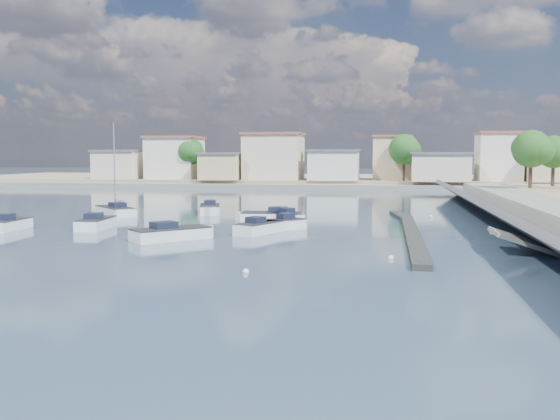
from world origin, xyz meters
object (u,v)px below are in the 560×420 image
Objects in this scene: motorboat_b at (261,228)px; motorboat_c at (269,217)px; motorboat_f at (282,218)px; motorboat_a at (97,224)px; sailboat at (114,211)px; motorboat_d at (280,225)px; motorboat_g at (210,210)px; motorboat_e at (10,225)px; motorboat_h at (175,234)px.

motorboat_b is 8.22m from motorboat_c.
motorboat_a is at bearing -153.46° from motorboat_f.
motorboat_f is (1.29, -0.51, -0.00)m from motorboat_c.
motorboat_c is 0.65× the size of sailboat.
motorboat_b is 0.52× the size of sailboat.
motorboat_a is 14.29m from motorboat_c.
motorboat_c is 6.36m from motorboat_d.
motorboat_f and motorboat_g have the same top height.
motorboat_b and motorboat_e have the same top height.
motorboat_a and motorboat_g have the same top height.
motorboat_g is 1.05× the size of motorboat_h.
motorboat_f is at bearing -39.29° from motorboat_g.
motorboat_b is 1.23× the size of motorboat_f.
motorboat_b is at bearing -92.43° from motorboat_f.
motorboat_h is (8.20, -5.23, -0.00)m from motorboat_a.
motorboat_h is (-6.08, -6.48, 0.00)m from motorboat_d.
motorboat_e is 19.31m from motorboat_g.
motorboat_d is at bearing 64.11° from motorboat_b.
motorboat_e is at bearing -156.19° from motorboat_f.
motorboat_e is 1.29× the size of motorboat_f.
motorboat_e and motorboat_f have the same top height.
sailboat reaches higher than motorboat_g.
motorboat_c is at bearing -11.56° from sailboat.
motorboat_g is (-9.10, 12.41, 0.00)m from motorboat_d.
motorboat_a and motorboat_b have the same top height.
motorboat_g is at bearing 99.06° from motorboat_h.
motorboat_e and motorboat_h have the same top height.
motorboat_a is 1.37× the size of motorboat_f.
motorboat_h is at bearing -133.20° from motorboat_d.
motorboat_g is (-7.11, 6.36, 0.00)m from motorboat_c.
motorboat_c is at bearing 26.54° from motorboat_e.
motorboat_e is at bearing 167.13° from motorboat_h.
motorboat_e is at bearing -102.83° from sailboat.
motorboat_d is (1.99, -6.05, -0.00)m from motorboat_c.
motorboat_a and motorboat_e have the same top height.
sailboat is (-11.57, 15.73, 0.04)m from motorboat_h.
motorboat_b is 20.14m from sailboat.
motorboat_a is 1.06× the size of motorboat_e.
sailboat reaches higher than motorboat_d.
motorboat_b is 0.84× the size of motorboat_g.
sailboat reaches higher than motorboat_h.
motorboat_a is 14.34m from motorboat_d.
motorboat_c is 1.53× the size of motorboat_d.
motorboat_g is (5.19, 13.65, 0.00)m from motorboat_a.
motorboat_c is 1.06× the size of motorboat_g.
motorboat_b and motorboat_f have the same top height.
motorboat_b and motorboat_d have the same top height.
motorboat_c is 1.39m from motorboat_f.
motorboat_a is 1.11× the size of motorboat_b.
motorboat_d is at bearing -53.75° from motorboat_g.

